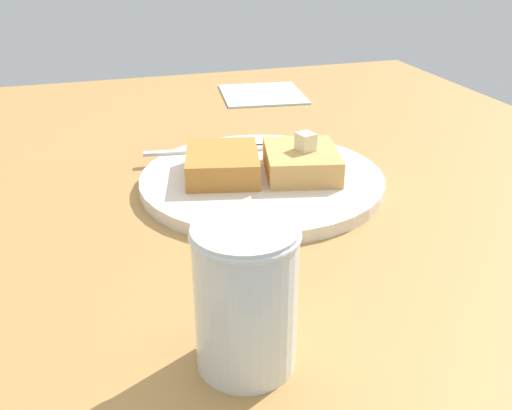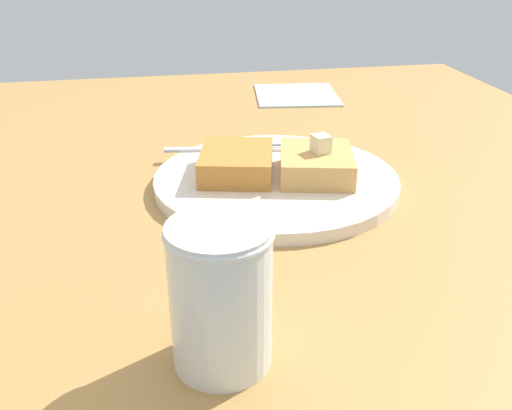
# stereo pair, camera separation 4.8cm
# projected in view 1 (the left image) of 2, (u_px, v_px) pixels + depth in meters

# --- Properties ---
(table_surface) EXTENTS (0.92, 0.92, 0.03)m
(table_surface) POSITION_uv_depth(u_px,v_px,m) (252.00, 169.00, 0.71)
(table_surface) COLOR #AB7E42
(table_surface) RESTS_ON ground
(plate) EXTENTS (0.27, 0.27, 0.01)m
(plate) POSITION_uv_depth(u_px,v_px,m) (262.00, 179.00, 0.62)
(plate) COLOR silver
(plate) RESTS_ON table_surface
(toast_slice_left) EXTENTS (0.09, 0.10, 0.03)m
(toast_slice_left) POSITION_uv_depth(u_px,v_px,m) (301.00, 162.00, 0.62)
(toast_slice_left) COLOR tan
(toast_slice_left) RESTS_ON plate
(toast_slice_middle) EXTENTS (0.09, 0.10, 0.03)m
(toast_slice_middle) POSITION_uv_depth(u_px,v_px,m) (222.00, 164.00, 0.61)
(toast_slice_middle) COLOR #BC7933
(toast_slice_middle) RESTS_ON plate
(butter_pat_primary) EXTENTS (0.02, 0.02, 0.02)m
(butter_pat_primary) POSITION_uv_depth(u_px,v_px,m) (306.00, 142.00, 0.61)
(butter_pat_primary) COLOR beige
(butter_pat_primary) RESTS_ON toast_slice_left
(fork) EXTENTS (0.16, 0.03, 0.00)m
(fork) POSITION_uv_depth(u_px,v_px,m) (219.00, 149.00, 0.69)
(fork) COLOR silver
(fork) RESTS_ON plate
(syrup_jar) EXTENTS (0.07, 0.07, 0.10)m
(syrup_jar) POSITION_uv_depth(u_px,v_px,m) (246.00, 303.00, 0.35)
(syrup_jar) COLOR #57240C
(syrup_jar) RESTS_ON table_surface
(napkin) EXTENTS (0.15, 0.16, 0.00)m
(napkin) POSITION_uv_depth(u_px,v_px,m) (262.00, 94.00, 0.96)
(napkin) COLOR silver
(napkin) RESTS_ON table_surface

